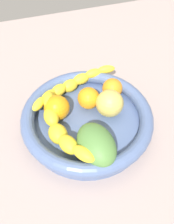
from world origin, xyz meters
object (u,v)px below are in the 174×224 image
orange_front (89,98)px  orange_mid_left (112,88)px  banana_draped_right (60,130)px  apple_yellow (110,103)px  orange_mid_right (57,108)px  mango_green (96,144)px  banana_draped_left (71,85)px  fruit_bowl (87,119)px

orange_front → orange_mid_left: (7.04, 1.52, -0.12)cm
banana_draped_right → apple_yellow: apple_yellow is taller
orange_mid_left → orange_mid_right: bearing=-171.1°
orange_mid_left → apple_yellow: 6.13cm
mango_green → apple_yellow: size_ratio=1.62×
mango_green → apple_yellow: apple_yellow is taller
banana_draped_right → orange_front: bearing=39.3°
banana_draped_left → mango_green: (-0.29, -19.85, 0.68)cm
banana_draped_right → mango_green: size_ratio=2.04×
orange_mid_left → apple_yellow: bearing=-119.4°
orange_mid_left → mango_green: (-9.96, -15.14, 0.64)cm
fruit_bowl → banana_draped_left: banana_draped_left is taller
orange_mid_right → mango_green: 13.84cm
fruit_bowl → mango_green: (-1.05, -9.27, 2.77)cm
fruit_bowl → banana_draped_right: bearing=-156.8°
banana_draped_left → orange_front: size_ratio=4.51×
fruit_bowl → banana_draped_right: 8.29cm
fruit_bowl → banana_draped_right: size_ratio=1.41×
orange_mid_left → apple_yellow: (-2.98, -5.30, 0.74)cm
fruit_bowl → orange_mid_right: 7.75cm
orange_mid_right → fruit_bowl: bearing=-28.5°
banana_draped_left → orange_mid_right: 9.09cm
orange_front → orange_mid_left: bearing=12.2°
banana_draped_left → orange_mid_left: bearing=-26.0°
orange_front → fruit_bowl: bearing=-113.3°
banana_draped_left → apple_yellow: size_ratio=3.69×
banana_draped_left → mango_green: 19.87cm
banana_draped_right → orange_front: 11.76cm
orange_mid_left → orange_mid_right: size_ratio=0.85×
orange_front → mango_green: bearing=-102.1°
orange_mid_right → apple_yellow: 12.68cm
banana_draped_right → orange_mid_left: bearing=29.1°
mango_green → banana_draped_left: bearing=89.2°
fruit_bowl → mango_green: bearing=-96.5°
banana_draped_left → apple_yellow: bearing=-56.3°
fruit_bowl → banana_draped_right: banana_draped_right is taller
banana_draped_right → orange_mid_left: size_ratio=4.24×
apple_yellow → mango_green: bearing=-125.4°
banana_draped_left → mango_green: size_ratio=2.27×
banana_draped_left → orange_front: orange_front is taller
orange_front → orange_mid_right: (-8.29, -0.87, 0.32)cm
banana_draped_right → mango_green: 8.73cm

